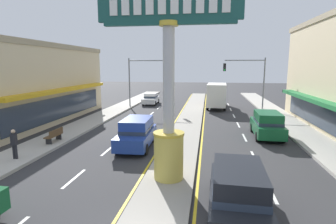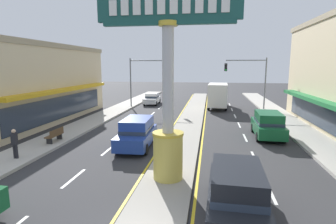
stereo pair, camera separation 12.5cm
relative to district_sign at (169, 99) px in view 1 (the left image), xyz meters
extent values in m
cube|color=gray|center=(0.00, 12.77, -3.78)|extent=(2.35, 52.00, 0.14)
cube|color=#ADA89E|center=(-9.14, 10.77, -3.76)|extent=(2.74, 60.00, 0.18)
cube|color=#ADA89E|center=(9.14, 10.77, -3.76)|extent=(2.74, 60.00, 0.18)
cube|color=silver|center=(-4.47, -0.43, -3.85)|extent=(0.14, 2.20, 0.01)
cube|color=silver|center=(-4.47, 3.97, -3.85)|extent=(0.14, 2.20, 0.01)
cube|color=silver|center=(-4.47, 8.37, -3.85)|extent=(0.14, 2.20, 0.01)
cube|color=silver|center=(-4.47, 12.77, -3.85)|extent=(0.14, 2.20, 0.01)
cube|color=silver|center=(-4.47, 17.17, -3.85)|extent=(0.14, 2.20, 0.01)
cube|color=silver|center=(-4.47, 21.57, -3.85)|extent=(0.14, 2.20, 0.01)
cube|color=silver|center=(-4.47, 25.97, -3.85)|extent=(0.14, 2.20, 0.01)
cube|color=silver|center=(4.47, -0.43, -3.85)|extent=(0.14, 2.20, 0.01)
cube|color=silver|center=(4.47, 3.97, -3.85)|extent=(0.14, 2.20, 0.01)
cube|color=silver|center=(4.47, 8.37, -3.85)|extent=(0.14, 2.20, 0.01)
cube|color=silver|center=(4.47, 12.77, -3.85)|extent=(0.14, 2.20, 0.01)
cube|color=silver|center=(4.47, 17.17, -3.85)|extent=(0.14, 2.20, 0.01)
cube|color=silver|center=(4.47, 21.57, -3.85)|extent=(0.14, 2.20, 0.01)
cube|color=silver|center=(4.47, 25.97, -3.85)|extent=(0.14, 2.20, 0.01)
cube|color=yellow|center=(-1.35, 12.77, -3.85)|extent=(0.12, 52.00, 0.01)
cube|color=yellow|center=(1.35, 12.77, -3.85)|extent=(0.12, 52.00, 0.01)
cylinder|color=gold|center=(0.00, 0.00, -2.68)|extent=(1.35, 1.35, 2.06)
cylinder|color=gold|center=(0.00, 0.00, -1.59)|extent=(1.42, 1.42, 0.12)
cylinder|color=#B7B7BC|center=(0.00, 0.00, 0.81)|extent=(0.51, 0.51, 4.93)
cylinder|color=gold|center=(0.00, 0.00, 3.18)|extent=(0.82, 0.82, 0.20)
cube|color=#194C47|center=(0.00, 0.00, 3.85)|extent=(6.14, 0.24, 1.14)
cube|color=#194C47|center=(0.00, 0.00, 3.20)|extent=(5.64, 0.29, 0.16)
cube|color=white|center=(-2.35, -0.15, 3.85)|extent=(0.33, 0.06, 0.63)
cube|color=white|center=(-1.83, -0.15, 3.85)|extent=(0.33, 0.06, 0.63)
cube|color=white|center=(-1.30, -0.15, 3.85)|extent=(0.33, 0.06, 0.63)
cube|color=white|center=(-0.78, -0.15, 3.85)|extent=(0.33, 0.06, 0.63)
cube|color=white|center=(-0.26, -0.15, 3.85)|extent=(0.33, 0.06, 0.63)
cube|color=white|center=(0.26, -0.15, 3.85)|extent=(0.33, 0.06, 0.63)
cube|color=white|center=(0.78, -0.15, 3.85)|extent=(0.33, 0.06, 0.63)
cube|color=white|center=(1.30, -0.15, 3.85)|extent=(0.33, 0.06, 0.63)
cube|color=white|center=(1.83, -0.15, 3.85)|extent=(0.33, 0.06, 0.63)
cube|color=white|center=(2.35, -0.15, 3.85)|extent=(0.33, 0.06, 0.63)
cube|color=beige|center=(-15.37, 11.22, -0.45)|extent=(7.34, 18.67, 6.81)
cube|color=#9C8D6E|center=(-15.37, 11.22, 3.18)|extent=(7.49, 19.04, 0.45)
cube|color=gold|center=(-11.25, 11.22, -0.73)|extent=(0.90, 15.87, 0.30)
cube|color=#283342|center=(-11.66, 11.22, -2.35)|extent=(0.08, 15.31, 2.00)
cube|color=#1E7038|center=(9.96, 7.92, -1.23)|extent=(0.90, 21.02, 0.30)
cube|color=#283342|center=(10.37, 7.92, -2.35)|extent=(0.08, 20.28, 2.00)
cylinder|color=slate|center=(-8.17, 21.32, -0.75)|extent=(0.16, 0.16, 6.20)
cylinder|color=slate|center=(-5.86, 21.32, 2.05)|extent=(4.62, 0.12, 0.12)
cube|color=black|center=(-3.55, 21.16, 1.24)|extent=(0.32, 0.24, 0.92)
sphere|color=black|center=(-3.55, 21.02, 1.54)|extent=(0.17, 0.17, 0.17)
sphere|color=black|center=(-3.55, 21.02, 1.24)|extent=(0.17, 0.17, 0.17)
sphere|color=#19D83F|center=(-3.55, 21.02, 0.94)|extent=(0.17, 0.17, 0.17)
cylinder|color=slate|center=(8.17, 21.51, -0.75)|extent=(0.16, 0.16, 6.20)
cylinder|color=slate|center=(5.86, 21.51, 2.05)|extent=(4.62, 0.12, 0.12)
cube|color=black|center=(3.55, 21.35, 1.24)|extent=(0.32, 0.24, 0.92)
sphere|color=black|center=(3.55, 21.21, 1.54)|extent=(0.17, 0.17, 0.17)
sphere|color=black|center=(3.55, 21.21, 1.24)|extent=(0.17, 0.17, 0.17)
sphere|color=#19D83F|center=(3.55, 21.21, 0.94)|extent=(0.17, 0.17, 0.17)
cube|color=tan|center=(2.87, 24.82, -2.44)|extent=(2.19, 2.09, 2.10)
cube|color=#283342|center=(2.91, 25.78, -2.14)|extent=(1.85, 0.16, 0.90)
cube|color=silver|center=(2.71, 21.32, -2.03)|extent=(2.41, 4.89, 2.60)
cylinder|color=black|center=(1.91, 25.06, -3.43)|extent=(0.30, 0.85, 0.84)
cylinder|color=black|center=(3.84, 24.97, -3.43)|extent=(0.30, 0.85, 0.84)
cylinder|color=black|center=(1.67, 20.65, -3.43)|extent=(0.30, 0.85, 0.84)
cylinder|color=black|center=(3.69, 20.56, -3.43)|extent=(0.30, 0.85, 0.84)
cube|color=navy|center=(-2.82, 4.80, -3.15)|extent=(2.06, 4.66, 0.80)
cube|color=navy|center=(-2.83, 4.98, -2.35)|extent=(1.77, 2.91, 0.80)
cube|color=#283342|center=(-2.83, 4.98, -2.63)|extent=(1.81, 2.94, 0.24)
cylinder|color=black|center=(-1.90, 3.40, -3.51)|extent=(0.24, 0.69, 0.68)
cylinder|color=black|center=(-3.65, 3.34, -3.51)|extent=(0.24, 0.69, 0.68)
cylinder|color=black|center=(-2.00, 6.25, -3.51)|extent=(0.24, 0.69, 0.68)
cylinder|color=black|center=(-3.75, 6.19, -3.51)|extent=(0.24, 0.69, 0.68)
cube|color=black|center=(2.82, -2.63, -3.15)|extent=(2.06, 4.67, 0.80)
cube|color=black|center=(2.82, -2.81, -2.35)|extent=(1.77, 2.91, 0.80)
cube|color=#283342|center=(2.82, -2.81, -2.63)|extent=(1.81, 2.94, 0.24)
cylinder|color=black|center=(2.00, -1.17, -3.51)|extent=(0.24, 0.69, 0.68)
cylinder|color=black|center=(3.75, -1.24, -3.51)|extent=(0.24, 0.69, 0.68)
cube|color=white|center=(-6.12, 24.48, -3.25)|extent=(1.85, 4.34, 0.66)
cube|color=white|center=(-6.13, 24.66, -2.62)|extent=(1.60, 2.18, 0.60)
cube|color=#283342|center=(-6.13, 24.66, -2.80)|extent=(1.63, 2.21, 0.24)
cylinder|color=black|center=(-5.28, 23.17, -3.54)|extent=(0.23, 0.62, 0.62)
cylinder|color=black|center=(-6.90, 23.13, -3.54)|extent=(0.23, 0.62, 0.62)
cylinder|color=black|center=(-5.34, 25.84, -3.54)|extent=(0.23, 0.62, 0.62)
cylinder|color=black|center=(-6.96, 25.80, -3.54)|extent=(0.23, 0.62, 0.62)
cube|color=#14562D|center=(6.12, 8.85, -3.15)|extent=(2.01, 4.64, 0.80)
cube|color=#14562D|center=(6.12, 8.67, -2.35)|extent=(1.74, 2.89, 0.80)
cube|color=#283342|center=(6.12, 8.67, -2.63)|extent=(1.78, 2.92, 0.24)
cylinder|color=black|center=(5.28, 10.30, -3.51)|extent=(0.24, 0.69, 0.68)
cylinder|color=black|center=(7.03, 10.26, -3.51)|extent=(0.24, 0.69, 0.68)
cylinder|color=black|center=(5.21, 7.45, -3.51)|extent=(0.24, 0.69, 0.68)
cylinder|color=black|center=(6.96, 7.40, -3.51)|extent=(0.24, 0.69, 0.68)
cube|color=brown|center=(-8.57, 4.65, -3.23)|extent=(0.48, 1.60, 0.08)
cube|color=brown|center=(-8.36, 4.65, -2.99)|extent=(0.06, 1.60, 0.40)
cube|color=black|center=(-8.57, 4.05, -3.49)|extent=(0.38, 0.08, 0.36)
cube|color=black|center=(-8.57, 5.25, -3.49)|extent=(0.38, 0.08, 0.36)
cylinder|color=black|center=(-8.86, 1.21, -3.26)|extent=(0.14, 0.14, 0.82)
cylinder|color=black|center=(-8.72, 1.21, -3.26)|extent=(0.14, 0.14, 0.82)
cube|color=black|center=(-8.79, 1.21, -2.54)|extent=(0.32, 0.45, 0.63)
sphere|color=beige|center=(-8.79, 1.21, -2.11)|extent=(0.22, 0.22, 0.22)
camera|label=1|loc=(1.73, -11.66, 1.43)|focal=28.78mm
camera|label=2|loc=(1.85, -11.64, 1.43)|focal=28.78mm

